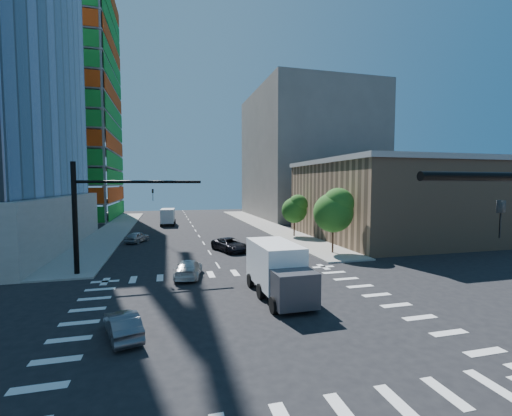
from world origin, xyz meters
name	(u,v)px	position (x,y,z in m)	size (l,w,h in m)	color
ground	(248,314)	(0.00, 0.00, 0.00)	(160.00, 160.00, 0.00)	black
road_markings	(248,314)	(0.00, 0.00, 0.01)	(20.00, 20.00, 0.01)	silver
sidewalk_ne	(264,225)	(12.50, 40.00, 0.07)	(5.00, 60.00, 0.15)	gray
sidewalk_nw	(115,230)	(-12.50, 40.00, 0.07)	(5.00, 60.00, 0.15)	gray
construction_building	(49,100)	(-27.41, 61.93, 24.61)	(25.16, 34.50, 70.60)	gray
commercial_building	(389,199)	(25.00, 22.00, 5.31)	(20.50, 22.50, 10.60)	#927155
bg_building_ne	(307,155)	(27.00, 55.00, 14.00)	(24.00, 30.00, 28.00)	#5D5753
signal_mast_nw	(95,207)	(-10.00, 11.50, 5.49)	(10.20, 0.40, 9.00)	black
tree_south	(335,210)	(12.63, 13.90, 4.69)	(4.16, 4.16, 6.82)	#382316
tree_north	(295,208)	(12.93, 25.90, 3.99)	(3.54, 3.52, 5.78)	#382316
car_nb_far	(230,245)	(2.26, 18.17, 0.72)	(2.40, 5.20, 1.45)	black
car_sb_near	(188,268)	(-2.81, 8.71, 0.68)	(1.91, 4.69, 1.36)	silver
car_sb_mid	(137,237)	(-8.07, 26.72, 0.69)	(1.63, 4.05, 1.38)	#A9ACB1
car_sb_cross	(123,325)	(-6.55, -1.37, 0.62)	(1.31, 3.76, 1.24)	#56555B
box_truck_near	(280,275)	(2.59, 2.11, 1.52)	(2.89, 6.58, 3.43)	black
box_truck_far	(168,218)	(-4.14, 44.77, 1.32)	(2.81, 5.84, 2.98)	black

